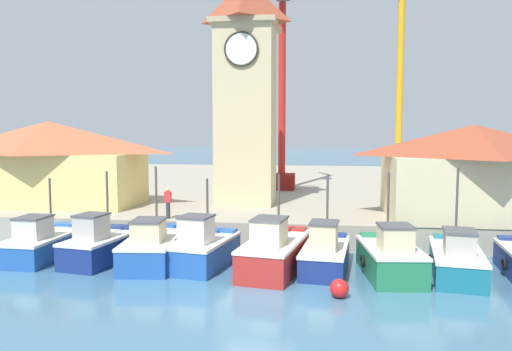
# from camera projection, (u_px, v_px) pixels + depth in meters

# --- Properties ---
(ground_plane) EXTENTS (300.00, 300.00, 0.00)m
(ground_plane) POSITION_uv_depth(u_px,v_px,m) (259.00, 293.00, 18.10)
(ground_plane) COLOR teal
(quay_wharf) EXTENTS (120.00, 40.00, 1.32)m
(quay_wharf) POSITION_uv_depth(u_px,v_px,m) (296.00, 189.00, 44.20)
(quay_wharf) COLOR #A89E89
(quay_wharf) RESTS_ON ground
(fishing_boat_far_left) EXTENTS (2.19, 4.81, 3.64)m
(fishing_boat_far_left) POSITION_uv_depth(u_px,v_px,m) (44.00, 243.00, 23.01)
(fishing_boat_far_left) COLOR #2356A8
(fishing_boat_far_left) RESTS_ON ground
(fishing_boat_left_outer) EXTENTS (2.55, 4.39, 4.04)m
(fishing_boat_left_outer) POSITION_uv_depth(u_px,v_px,m) (101.00, 245.00, 22.27)
(fishing_boat_left_outer) COLOR navy
(fishing_boat_left_outer) RESTS_ON ground
(fishing_boat_left_inner) EXTENTS (2.58, 5.20, 4.28)m
(fishing_boat_left_inner) POSITION_uv_depth(u_px,v_px,m) (154.00, 247.00, 22.03)
(fishing_boat_left_inner) COLOR #2356A8
(fishing_boat_left_inner) RESTS_ON ground
(fishing_boat_mid_left) EXTENTS (2.74, 4.37, 3.78)m
(fishing_boat_mid_left) POSITION_uv_depth(u_px,v_px,m) (203.00, 249.00, 21.53)
(fishing_boat_mid_left) COLOR #2356A8
(fishing_boat_mid_left) RESTS_ON ground
(fishing_boat_center) EXTENTS (2.86, 5.34, 4.04)m
(fishing_boat_center) POSITION_uv_depth(u_px,v_px,m) (274.00, 252.00, 20.88)
(fishing_boat_center) COLOR #AD2823
(fishing_boat_center) RESTS_ON ground
(fishing_boat_mid_right) EXTENTS (2.27, 4.61, 4.03)m
(fishing_boat_mid_right) POSITION_uv_depth(u_px,v_px,m) (325.00, 253.00, 21.00)
(fishing_boat_mid_right) COLOR navy
(fishing_boat_mid_right) RESTS_ON ground
(fishing_boat_right_inner) EXTENTS (2.50, 4.38, 4.18)m
(fishing_boat_right_inner) POSITION_uv_depth(u_px,v_px,m) (390.00, 257.00, 20.09)
(fishing_boat_right_inner) COLOR #237A4C
(fishing_boat_right_inner) RESTS_ON ground
(fishing_boat_right_outer) EXTENTS (2.64, 5.13, 4.36)m
(fishing_boat_right_outer) POSITION_uv_depth(u_px,v_px,m) (456.00, 259.00, 20.13)
(fishing_boat_right_outer) COLOR #196B7F
(fishing_boat_right_outer) RESTS_ON ground
(clock_tower) EXTENTS (3.95, 3.95, 15.25)m
(clock_tower) POSITION_uv_depth(u_px,v_px,m) (246.00, 87.00, 30.52)
(clock_tower) COLOR beige
(clock_tower) RESTS_ON quay_wharf
(warehouse_left) EXTENTS (11.27, 5.48, 5.11)m
(warehouse_left) POSITION_uv_depth(u_px,v_px,m) (49.00, 162.00, 30.62)
(warehouse_left) COLOR #E5D17A
(warehouse_left) RESTS_ON quay_wharf
(warehouse_right) EXTENTS (9.02, 6.60, 4.86)m
(warehouse_right) POSITION_uv_depth(u_px,v_px,m) (473.00, 170.00, 25.87)
(warehouse_right) COLOR beige
(warehouse_right) RESTS_ON quay_wharf
(port_crane_near) EXTENTS (2.00, 7.21, 17.66)m
(port_crane_near) POSITION_uv_depth(u_px,v_px,m) (282.00, 104.00, 37.97)
(port_crane_near) COLOR maroon
(port_crane_near) RESTS_ON quay_wharf
(port_crane_far) EXTENTS (5.10, 8.42, 21.06)m
(port_crane_far) POSITION_uv_depth(u_px,v_px,m) (401.00, 85.00, 41.18)
(port_crane_far) COLOR #976E11
(port_crane_far) RESTS_ON quay_wharf
(mooring_buoy) EXTENTS (0.67, 0.67, 0.67)m
(mooring_buoy) POSITION_uv_depth(u_px,v_px,m) (339.00, 289.00, 17.55)
(mooring_buoy) COLOR red
(mooring_buoy) RESTS_ON ground
(dock_worker_near_tower) EXTENTS (0.34, 0.22, 1.62)m
(dock_worker_near_tower) POSITION_uv_depth(u_px,v_px,m) (168.00, 202.00, 25.78)
(dock_worker_near_tower) COLOR #33333D
(dock_worker_near_tower) RESTS_ON quay_wharf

